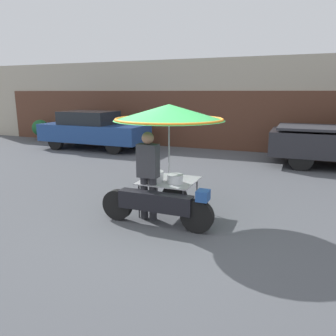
# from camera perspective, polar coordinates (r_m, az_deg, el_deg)

# --- Properties ---
(ground_plane) EXTENTS (36.00, 36.00, 0.00)m
(ground_plane) POSITION_cam_1_polar(r_m,az_deg,el_deg) (5.85, -1.44, -10.52)
(ground_plane) COLOR #4C4F54
(shopfront_building) EXTENTS (28.00, 2.06, 3.67)m
(shopfront_building) POSITION_cam_1_polar(r_m,az_deg,el_deg) (14.47, 13.74, 10.69)
(shopfront_building) COLOR #B2A893
(shopfront_building) RESTS_ON ground
(vendor_motorcycle_cart) EXTENTS (2.13, 2.08, 2.13)m
(vendor_motorcycle_cart) POSITION_cam_1_polar(r_m,az_deg,el_deg) (6.08, -0.06, 7.02)
(vendor_motorcycle_cart) COLOR black
(vendor_motorcycle_cart) RESTS_ON ground
(vendor_person) EXTENTS (0.38, 0.22, 1.65)m
(vendor_person) POSITION_cam_1_polar(r_m,az_deg,el_deg) (6.01, -3.47, -0.56)
(vendor_person) COLOR #2D2D33
(vendor_person) RESTS_ON ground
(parked_car) EXTENTS (4.48, 1.78, 1.56)m
(parked_car) POSITION_cam_1_polar(r_m,az_deg,el_deg) (14.09, -12.92, 6.54)
(parked_car) COLOR black
(parked_car) RESTS_ON ground
(potted_plant) EXTENTS (0.79, 0.79, 1.02)m
(potted_plant) POSITION_cam_1_polar(r_m,az_deg,el_deg) (17.34, -21.32, 6.38)
(potted_plant) COLOR brown
(potted_plant) RESTS_ON ground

